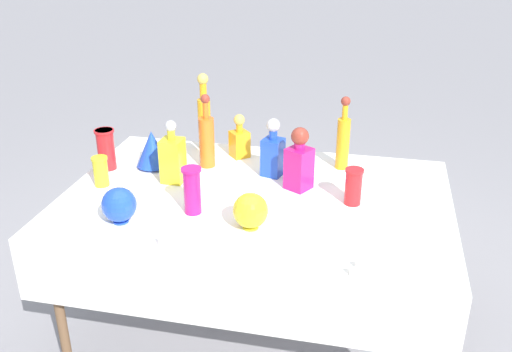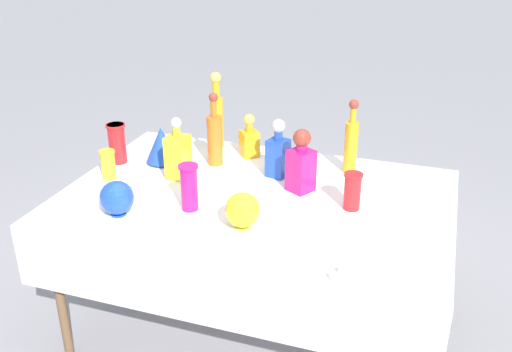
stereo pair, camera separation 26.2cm
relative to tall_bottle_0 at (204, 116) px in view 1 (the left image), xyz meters
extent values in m
plane|color=gray|center=(0.40, -0.52, -0.95)|extent=(40.00, 40.00, 0.00)
cube|color=white|center=(0.40, -0.52, -0.20)|extent=(1.79, 1.19, 0.03)
cube|color=white|center=(0.40, -1.12, -0.34)|extent=(1.79, 0.01, 0.30)
cylinder|color=brown|center=(-0.39, -1.01, -0.58)|extent=(0.04, 0.04, 0.73)
cylinder|color=brown|center=(-0.39, -0.02, -0.58)|extent=(0.04, 0.04, 0.73)
cylinder|color=brown|center=(1.20, -0.02, -0.58)|extent=(0.04, 0.04, 0.73)
cylinder|color=orange|center=(0.00, 0.00, -0.05)|extent=(0.07, 0.07, 0.28)
cylinder|color=orange|center=(0.00, 0.00, 0.14)|extent=(0.04, 0.04, 0.10)
sphere|color=gold|center=(0.00, 0.00, 0.21)|extent=(0.06, 0.06, 0.06)
cylinder|color=orange|center=(0.08, -0.23, -0.06)|extent=(0.08, 0.08, 0.26)
cylinder|color=orange|center=(0.08, -0.23, 0.12)|extent=(0.03, 0.03, 0.09)
sphere|color=maroon|center=(0.08, -0.23, 0.17)|extent=(0.05, 0.05, 0.05)
cylinder|color=orange|center=(0.77, -0.11, -0.06)|extent=(0.07, 0.07, 0.27)
cylinder|color=orange|center=(0.77, -0.11, 0.12)|extent=(0.03, 0.03, 0.08)
sphere|color=maroon|center=(0.77, -0.11, 0.17)|extent=(0.05, 0.05, 0.05)
cube|color=yellow|center=(-0.02, -0.45, -0.08)|extent=(0.11, 0.11, 0.22)
cylinder|color=yellow|center=(-0.02, -0.45, 0.06)|extent=(0.04, 0.04, 0.05)
sphere|color=#B2B2B7|center=(-0.02, -0.45, 0.10)|extent=(0.05, 0.05, 0.05)
cube|color=#C61972|center=(0.59, -0.39, -0.09)|extent=(0.14, 0.14, 0.20)
cylinder|color=#C61972|center=(0.59, -0.39, 0.03)|extent=(0.05, 0.05, 0.04)
sphere|color=maroon|center=(0.59, -0.39, 0.08)|extent=(0.08, 0.08, 0.08)
cube|color=orange|center=(0.22, -0.08, -0.12)|extent=(0.13, 0.13, 0.14)
cylinder|color=orange|center=(0.22, -0.08, -0.02)|extent=(0.04, 0.04, 0.05)
sphere|color=gold|center=(0.22, -0.08, 0.02)|extent=(0.06, 0.06, 0.06)
cube|color=blue|center=(0.44, -0.27, -0.09)|extent=(0.12, 0.12, 0.19)
cylinder|color=blue|center=(0.44, -0.27, 0.03)|extent=(0.04, 0.04, 0.05)
sphere|color=#B2B2B7|center=(0.44, -0.27, 0.08)|extent=(0.07, 0.07, 0.07)
cylinder|color=red|center=(-0.41, -0.38, -0.08)|extent=(0.09, 0.09, 0.21)
cylinder|color=red|center=(-0.41, -0.38, 0.02)|extent=(0.10, 0.10, 0.01)
cylinder|color=red|center=(0.85, -0.50, -0.10)|extent=(0.08, 0.08, 0.17)
cylinder|color=red|center=(0.85, -0.50, -0.02)|extent=(0.08, 0.08, 0.01)
cylinder|color=yellow|center=(-0.35, -0.57, -0.11)|extent=(0.07, 0.07, 0.15)
cylinder|color=yellow|center=(-0.35, -0.57, -0.05)|extent=(0.08, 0.08, 0.01)
cylinder|color=#C61972|center=(0.17, -0.74, -0.08)|extent=(0.07, 0.07, 0.21)
cylinder|color=#C61972|center=(0.17, -0.74, 0.02)|extent=(0.09, 0.09, 0.01)
cylinder|color=blue|center=(-0.19, -0.31, -0.18)|extent=(0.08, 0.08, 0.01)
cone|color=blue|center=(-0.19, -0.31, -0.08)|extent=(0.17, 0.17, 0.18)
cylinder|color=yellow|center=(0.45, -0.82, -0.18)|extent=(0.07, 0.07, 0.01)
sphere|color=yellow|center=(0.45, -0.82, -0.11)|extent=(0.15, 0.15, 0.15)
cylinder|color=blue|center=(-0.11, -0.89, -0.18)|extent=(0.07, 0.07, 0.01)
sphere|color=blue|center=(-0.11, -0.89, -0.11)|extent=(0.15, 0.15, 0.15)
cube|color=white|center=(0.15, -1.03, -0.16)|extent=(0.06, 0.02, 0.05)
cube|color=white|center=(0.91, -1.07, -0.17)|extent=(0.06, 0.03, 0.04)
cube|color=white|center=(0.93, -1.02, -0.17)|extent=(0.06, 0.02, 0.04)
cube|color=tan|center=(0.69, 0.67, -0.77)|extent=(0.41, 0.36, 0.36)
cube|color=tan|center=(0.69, 0.77, -0.55)|extent=(0.36, 0.08, 0.09)
camera|label=1|loc=(0.92, -2.84, 1.02)|focal=40.00mm
camera|label=2|loc=(1.17, -2.77, 1.02)|focal=40.00mm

